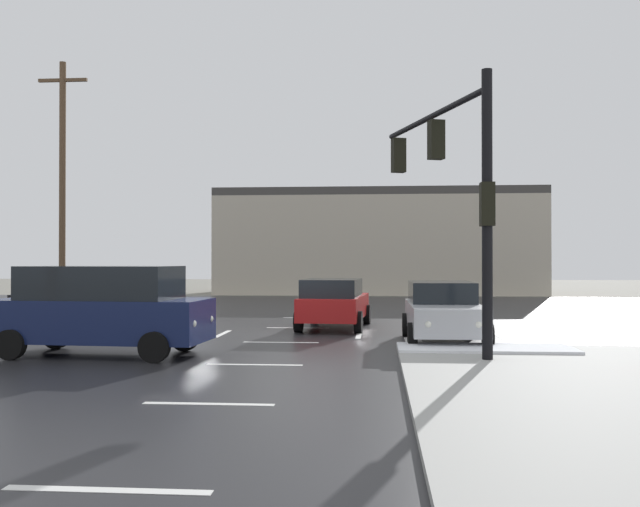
{
  "coord_description": "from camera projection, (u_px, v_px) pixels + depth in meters",
  "views": [
    {
      "loc": [
        2.53,
        -20.48,
        2.18
      ],
      "look_at": [
        0.25,
        7.67,
        2.45
      ],
      "focal_mm": 39.76,
      "sensor_mm": 36.0,
      "label": 1
    }
  ],
  "objects": [
    {
      "name": "sedan_black",
      "position": [
        90.0,
        299.0,
        24.03
      ],
      "size": [
        4.67,
        2.4,
        1.58
      ],
      "rotation": [
        0.0,
        0.0,
        3.25
      ],
      "color": "black",
      "rests_on": "road_asphalt"
    },
    {
      "name": "sedan_red",
      "position": [
        334.0,
        302.0,
        22.44
      ],
      "size": [
        2.27,
        4.63,
        1.58
      ],
      "rotation": [
        0.0,
        0.0,
        1.5
      ],
      "color": "#B21919",
      "rests_on": "road_asphalt"
    },
    {
      "name": "snow_strip_curbside",
      "position": [
        485.0,
        348.0,
        16.2
      ],
      "size": [
        4.0,
        1.6,
        0.06
      ],
      "primitive_type": "cube",
      "color": "white",
      "rests_on": "sidewalk_corner"
    },
    {
      "name": "suv_navy",
      "position": [
        102.0,
        308.0,
        16.11
      ],
      "size": [
        4.93,
        2.4,
        2.03
      ],
      "rotation": [
        0.0,
        0.0,
        -0.06
      ],
      "color": "#141E47",
      "rests_on": "road_asphalt"
    },
    {
      "name": "traffic_signal_mast",
      "position": [
        453.0,
        173.0,
        16.21
      ],
      "size": [
        2.06,
        5.77,
        6.0
      ],
      "rotation": [
        0.0,
        0.0,
        1.89
      ],
      "color": "black",
      "rests_on": "sidewalk_corner"
    },
    {
      "name": "strip_building_background",
      "position": [
        378.0,
        243.0,
        47.49
      ],
      "size": [
        20.85,
        8.0,
        6.75
      ],
      "color": "#BCB29E",
      "rests_on": "ground_plane"
    },
    {
      "name": "sedan_silver",
      "position": [
        443.0,
        310.0,
        18.72
      ],
      "size": [
        2.04,
        4.55,
        1.58
      ],
      "rotation": [
        0.0,
        0.0,
        -1.56
      ],
      "color": "#B7BABF",
      "rests_on": "road_asphalt"
    },
    {
      "name": "utility_pole_far",
      "position": [
        62.0,
        181.0,
        31.14
      ],
      "size": [
        2.2,
        0.28,
        10.93
      ],
      "color": "brown",
      "rests_on": "ground_plane"
    },
    {
      "name": "lane_markings",
      "position": [
        328.0,
        340.0,
        19.12
      ],
      "size": [
        36.15,
        36.15,
        0.01
      ],
      "color": "silver",
      "rests_on": "road_asphalt"
    },
    {
      "name": "road_asphalt",
      "position": [
        290.0,
        335.0,
        20.59
      ],
      "size": [
        44.0,
        44.0,
        0.02
      ],
      "primitive_type": "cube",
      "color": "#232326",
      "rests_on": "ground_plane"
    },
    {
      "name": "ground_plane",
      "position": [
        290.0,
        335.0,
        20.59
      ],
      "size": [
        120.0,
        120.0,
        0.0
      ],
      "primitive_type": "plane",
      "color": "slate"
    }
  ]
}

